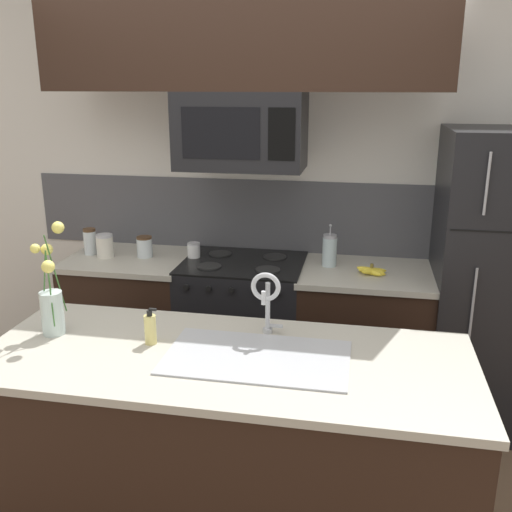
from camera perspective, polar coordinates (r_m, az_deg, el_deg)
ground_plane at (r=3.24m, az=-4.80°, el=-21.28°), size 10.00×10.00×0.00m
rear_partition at (r=3.81m, az=4.30°, el=6.28°), size 5.20×0.10×2.60m
splash_band at (r=3.83m, az=-0.31°, el=4.09°), size 3.06×0.01×0.48m
back_counter_left at (r=3.97m, az=-12.11°, el=-6.37°), size 0.79×0.65×0.91m
back_counter_right at (r=3.68m, az=10.64°, el=-8.19°), size 0.81×0.65×0.91m
stove_range at (r=3.75m, az=-1.27°, el=-7.31°), size 0.76×0.64×0.93m
microwave at (r=3.41m, az=-1.48°, el=12.41°), size 0.74×0.40×0.44m
upper_cabinet_band at (r=3.38m, az=-1.50°, el=21.22°), size 2.30×0.34×0.60m
refrigerator at (r=3.64m, az=23.87°, el=-2.44°), size 0.84×0.74×1.77m
storage_jar_tall at (r=3.93m, az=-16.26°, el=1.41°), size 0.08×0.08×0.17m
storage_jar_medium at (r=3.83m, az=-14.87°, el=0.98°), size 0.11×0.11×0.15m
storage_jar_short at (r=3.79m, az=-11.08°, el=0.91°), size 0.10×0.10×0.14m
storage_jar_squat at (r=3.69m, az=-6.25°, el=0.51°), size 0.08×0.08×0.11m
banana_bunch at (r=3.45m, az=11.48°, el=-1.46°), size 0.19×0.13×0.08m
french_press at (r=3.55m, az=7.37°, el=0.56°), size 0.09×0.09×0.27m
island_counter at (r=2.66m, az=-2.97°, el=-18.66°), size 2.07×0.83×0.91m
kitchen_sink at (r=2.43m, az=0.09°, el=-11.62°), size 0.76×0.44×0.16m
sink_faucet at (r=2.51m, az=1.04°, el=-3.91°), size 0.14×0.14×0.31m
dish_soap_bottle at (r=2.53m, az=-10.52°, el=-7.17°), size 0.06×0.05×0.16m
flower_vase at (r=2.72m, az=-19.72°, el=-4.47°), size 0.15×0.23×0.50m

